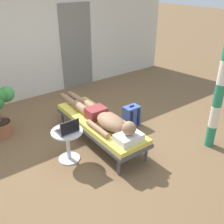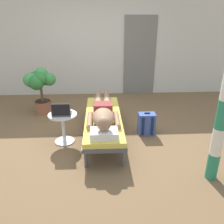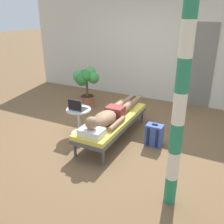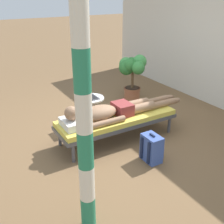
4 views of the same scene
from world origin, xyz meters
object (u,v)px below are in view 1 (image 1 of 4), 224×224
at_px(laptop, 68,129).
at_px(backpack, 131,116).
at_px(lounge_chair, 100,124).
at_px(porch_post, 224,73).
at_px(side_table, 68,140).
at_px(person_reclining, 102,117).

distance_m(laptop, backpack, 1.55).
relative_size(lounge_chair, porch_post, 0.75).
bearing_deg(lounge_chair, side_table, -168.92).
relative_size(lounge_chair, backpack, 4.65).
relative_size(person_reclining, side_table, 4.15).
xyz_separation_m(side_table, backpack, (1.47, 0.23, -0.16)).
relative_size(laptop, backpack, 0.73).
height_order(backpack, porch_post, porch_post).
bearing_deg(backpack, person_reclining, -166.69).
relative_size(lounge_chair, side_table, 3.77).
xyz_separation_m(person_reclining, backpack, (0.80, 0.19, -0.32)).
bearing_deg(side_table, person_reclining, 3.58).
bearing_deg(lounge_chair, person_reclining, -90.00).
distance_m(side_table, backpack, 1.50).
distance_m(person_reclining, backpack, 0.88).
bearing_deg(side_table, laptop, -90.00).
height_order(person_reclining, porch_post, porch_post).
bearing_deg(person_reclining, side_table, -176.42).
bearing_deg(side_table, backpack, 8.90).
height_order(laptop, porch_post, porch_post).
xyz_separation_m(laptop, porch_post, (2.12, -1.03, 0.72)).
bearing_deg(lounge_chair, laptop, -164.82).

